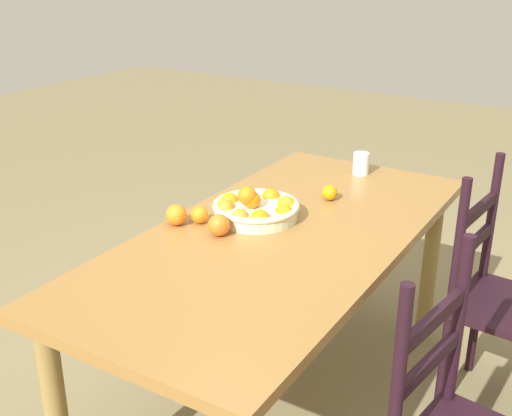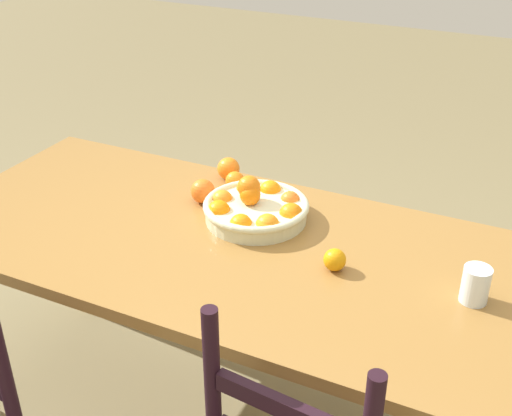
{
  "view_description": "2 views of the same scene",
  "coord_description": "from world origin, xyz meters",
  "px_view_note": "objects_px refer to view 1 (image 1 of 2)",
  "views": [
    {
      "loc": [
        1.84,
        1.01,
        1.72
      ],
      "look_at": [
        -0.06,
        -0.15,
        0.82
      ],
      "focal_mm": 44.76,
      "sensor_mm": 36.0,
      "label": 1
    },
    {
      "loc": [
        -0.84,
        1.46,
        1.8
      ],
      "look_at": [
        -0.06,
        -0.15,
        0.82
      ],
      "focal_mm": 46.15,
      "sensor_mm": 36.0,
      "label": 2
    }
  ],
  "objects_px": {
    "orange_loose_1": "(219,225)",
    "orange_loose_2": "(176,215)",
    "chair_by_cabinet": "(502,305)",
    "fruit_bowl": "(255,208)",
    "orange_loose_3": "(330,193)",
    "dining_table": "(281,256)",
    "orange_loose_0": "(200,215)",
    "drinking_glass": "(361,164)"
  },
  "relations": [
    {
      "from": "dining_table",
      "to": "chair_by_cabinet",
      "type": "xyz_separation_m",
      "value": [
        -0.46,
        0.71,
        -0.22
      ]
    },
    {
      "from": "orange_loose_1",
      "to": "orange_loose_3",
      "type": "height_order",
      "value": "orange_loose_1"
    },
    {
      "from": "chair_by_cabinet",
      "to": "orange_loose_2",
      "type": "distance_m",
      "value": 1.29
    },
    {
      "from": "dining_table",
      "to": "orange_loose_1",
      "type": "distance_m",
      "value": 0.26
    },
    {
      "from": "orange_loose_0",
      "to": "orange_loose_2",
      "type": "bearing_deg",
      "value": -47.6
    },
    {
      "from": "orange_loose_3",
      "to": "drinking_glass",
      "type": "relative_size",
      "value": 0.64
    },
    {
      "from": "orange_loose_2",
      "to": "drinking_glass",
      "type": "height_order",
      "value": "drinking_glass"
    },
    {
      "from": "orange_loose_0",
      "to": "orange_loose_2",
      "type": "distance_m",
      "value": 0.09
    },
    {
      "from": "orange_loose_2",
      "to": "drinking_glass",
      "type": "relative_size",
      "value": 0.79
    },
    {
      "from": "dining_table",
      "to": "orange_loose_3",
      "type": "height_order",
      "value": "orange_loose_3"
    },
    {
      "from": "dining_table",
      "to": "orange_loose_1",
      "type": "height_order",
      "value": "orange_loose_1"
    },
    {
      "from": "chair_by_cabinet",
      "to": "fruit_bowl",
      "type": "height_order",
      "value": "chair_by_cabinet"
    },
    {
      "from": "dining_table",
      "to": "orange_loose_0",
      "type": "height_order",
      "value": "orange_loose_0"
    },
    {
      "from": "drinking_glass",
      "to": "orange_loose_3",
      "type": "bearing_deg",
      "value": 3.04
    },
    {
      "from": "orange_loose_2",
      "to": "fruit_bowl",
      "type": "bearing_deg",
      "value": 134.13
    },
    {
      "from": "chair_by_cabinet",
      "to": "orange_loose_2",
      "type": "relative_size",
      "value": 12.68
    },
    {
      "from": "dining_table",
      "to": "orange_loose_3",
      "type": "xyz_separation_m",
      "value": [
        -0.38,
        0.01,
        0.13
      ]
    },
    {
      "from": "orange_loose_2",
      "to": "orange_loose_3",
      "type": "bearing_deg",
      "value": 144.61
    },
    {
      "from": "fruit_bowl",
      "to": "orange_loose_3",
      "type": "xyz_separation_m",
      "value": [
        -0.32,
        0.16,
        -0.01
      ]
    },
    {
      "from": "fruit_bowl",
      "to": "orange_loose_3",
      "type": "relative_size",
      "value": 5.23
    },
    {
      "from": "fruit_bowl",
      "to": "drinking_glass",
      "type": "relative_size",
      "value": 3.33
    },
    {
      "from": "chair_by_cabinet",
      "to": "drinking_glass",
      "type": "relative_size",
      "value": 10.03
    },
    {
      "from": "chair_by_cabinet",
      "to": "orange_loose_0",
      "type": "height_order",
      "value": "chair_by_cabinet"
    },
    {
      "from": "orange_loose_1",
      "to": "orange_loose_2",
      "type": "bearing_deg",
      "value": -88.73
    },
    {
      "from": "dining_table",
      "to": "orange_loose_3",
      "type": "bearing_deg",
      "value": 178.56
    },
    {
      "from": "orange_loose_2",
      "to": "drinking_glass",
      "type": "bearing_deg",
      "value": 158.46
    },
    {
      "from": "orange_loose_1",
      "to": "orange_loose_3",
      "type": "bearing_deg",
      "value": 160.43
    },
    {
      "from": "fruit_bowl",
      "to": "orange_loose_0",
      "type": "distance_m",
      "value": 0.21
    },
    {
      "from": "fruit_bowl",
      "to": "orange_loose_1",
      "type": "distance_m",
      "value": 0.21
    },
    {
      "from": "orange_loose_0",
      "to": "orange_loose_2",
      "type": "relative_size",
      "value": 0.83
    },
    {
      "from": "fruit_bowl",
      "to": "orange_loose_0",
      "type": "height_order",
      "value": "fruit_bowl"
    },
    {
      "from": "chair_by_cabinet",
      "to": "fruit_bowl",
      "type": "relative_size",
      "value": 3.01
    },
    {
      "from": "orange_loose_0",
      "to": "orange_loose_1",
      "type": "relative_size",
      "value": 0.82
    },
    {
      "from": "drinking_glass",
      "to": "orange_loose_2",
      "type": "bearing_deg",
      "value": -21.54
    },
    {
      "from": "orange_loose_3",
      "to": "chair_by_cabinet",
      "type": "bearing_deg",
      "value": 96.92
    },
    {
      "from": "fruit_bowl",
      "to": "orange_loose_0",
      "type": "relative_size",
      "value": 5.06
    },
    {
      "from": "chair_by_cabinet",
      "to": "orange_loose_2",
      "type": "bearing_deg",
      "value": 125.16
    },
    {
      "from": "fruit_bowl",
      "to": "orange_loose_3",
      "type": "distance_m",
      "value": 0.35
    },
    {
      "from": "chair_by_cabinet",
      "to": "orange_loose_3",
      "type": "xyz_separation_m",
      "value": [
        0.09,
        -0.7,
        0.35
      ]
    },
    {
      "from": "drinking_glass",
      "to": "orange_loose_0",
      "type": "bearing_deg",
      "value": -19.08
    },
    {
      "from": "orange_loose_3",
      "to": "drinking_glass",
      "type": "bearing_deg",
      "value": -176.96
    },
    {
      "from": "fruit_bowl",
      "to": "dining_table",
      "type": "bearing_deg",
      "value": 67.12
    }
  ]
}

